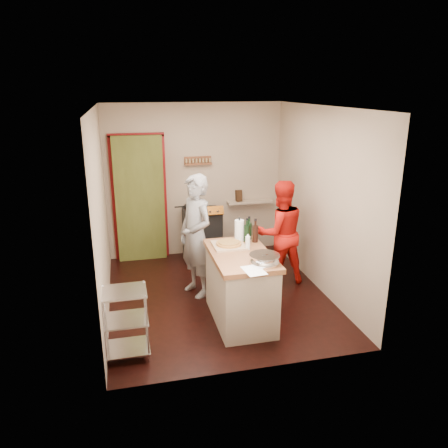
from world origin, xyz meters
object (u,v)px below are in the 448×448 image
(wire_shelving, at_px, (126,320))
(person_red, at_px, (280,233))
(island, at_px, (241,285))
(stove, at_px, (202,234))
(person_stripe, at_px, (196,236))

(wire_shelving, bearing_deg, person_red, 32.29)
(wire_shelving, xyz_separation_m, island, (1.42, 0.48, 0.04))
(island, bearing_deg, stove, 92.37)
(stove, relative_size, island, 0.77)
(person_red, bearing_deg, island, 45.46)
(island, relative_size, person_stripe, 0.76)
(person_red, bearing_deg, wire_shelving, 29.53)
(island, xyz_separation_m, person_red, (0.86, 0.97, 0.30))
(wire_shelving, height_order, person_red, person_red)
(wire_shelving, xyz_separation_m, person_red, (2.28, 1.44, 0.35))
(stove, distance_m, wire_shelving, 2.94)
(stove, height_order, person_red, person_red)
(wire_shelving, height_order, island, island)
(stove, bearing_deg, person_stripe, -104.09)
(island, distance_m, person_red, 1.33)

